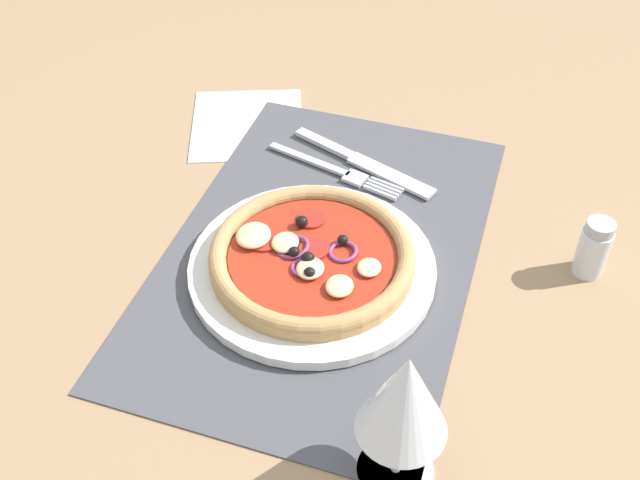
# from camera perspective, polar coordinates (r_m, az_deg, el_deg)

# --- Properties ---
(ground_plane) EXTENTS (1.90, 1.40, 0.02)m
(ground_plane) POSITION_cam_1_polar(r_m,az_deg,el_deg) (0.83, 0.24, -1.40)
(ground_plane) COLOR #9E7A56
(placemat) EXTENTS (0.50, 0.32, 0.00)m
(placemat) POSITION_cam_1_polar(r_m,az_deg,el_deg) (0.82, 0.24, -0.70)
(placemat) COLOR #4C4C51
(placemat) RESTS_ON ground_plane
(plate) EXTENTS (0.26, 0.26, 0.01)m
(plate) POSITION_cam_1_polar(r_m,az_deg,el_deg) (0.79, -0.74, -2.03)
(plate) COLOR silver
(plate) RESTS_ON placemat
(pizza) EXTENTS (0.21, 0.21, 0.03)m
(pizza) POSITION_cam_1_polar(r_m,az_deg,el_deg) (0.78, -0.79, -1.16)
(pizza) COLOR tan
(pizza) RESTS_ON plate
(fork) EXTENTS (0.06, 0.18, 0.00)m
(fork) POSITION_cam_1_polar(r_m,az_deg,el_deg) (0.91, 1.56, 5.09)
(fork) COLOR silver
(fork) RESTS_ON placemat
(knife) EXTENTS (0.09, 0.19, 0.01)m
(knife) POSITION_cam_1_polar(r_m,az_deg,el_deg) (0.93, 3.29, 5.79)
(knife) COLOR silver
(knife) RESTS_ON placemat
(wine_glass) EXTENTS (0.07, 0.07, 0.15)m
(wine_glass) POSITION_cam_1_polar(r_m,az_deg,el_deg) (0.57, 6.34, -11.60)
(wine_glass) COLOR silver
(wine_glass) RESTS_ON ground_plane
(napkin) EXTENTS (0.20, 0.19, 0.00)m
(napkin) POSITION_cam_1_polar(r_m,az_deg,el_deg) (1.00, -5.45, 8.63)
(napkin) COLOR white
(napkin) RESTS_ON ground_plane
(pepper_shaker) EXTENTS (0.03, 0.03, 0.07)m
(pepper_shaker) POSITION_cam_1_polar(r_m,az_deg,el_deg) (0.82, 19.73, -0.59)
(pepper_shaker) COLOR silver
(pepper_shaker) RESTS_ON ground_plane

